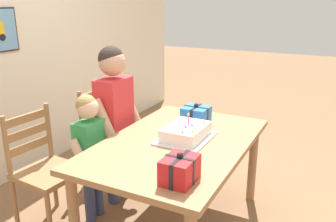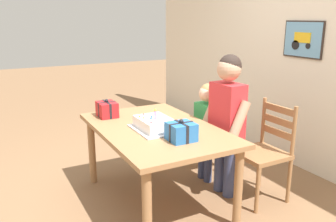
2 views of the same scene
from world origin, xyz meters
TOP-DOWN VIEW (x-y plane):
  - dining_table at (0.00, 0.00)m, footprint 1.50×0.96m
  - birthday_cake at (0.06, -0.04)m, footprint 0.44×0.34m
  - gift_box_red_large at (-0.53, -0.27)m, footprint 0.22×0.17m
  - gift_box_beside_cake at (0.40, 0.03)m, footprint 0.20×0.21m
  - chair_left at (-0.40, 0.92)m, footprint 0.45×0.45m
  - chair_right at (0.40, 0.92)m, footprint 0.42×0.42m
  - child_older at (0.16, 0.65)m, footprint 0.49×0.28m
  - child_younger at (-0.17, 0.65)m, footprint 0.37×0.21m

SIDE VIEW (x-z plane):
  - chair_left at x=-0.40m, z-range 0.01..0.93m
  - chair_right at x=0.40m, z-range 0.01..0.93m
  - child_younger at x=-0.17m, z-range 0.11..1.14m
  - dining_table at x=0.00m, z-range 0.28..1.00m
  - birthday_cake at x=0.06m, z-range 0.68..0.87m
  - gift_box_beside_cake at x=0.40m, z-range 0.71..0.89m
  - gift_box_red_large at x=-0.53m, z-range 0.71..0.89m
  - child_older at x=0.16m, z-range 0.15..1.50m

